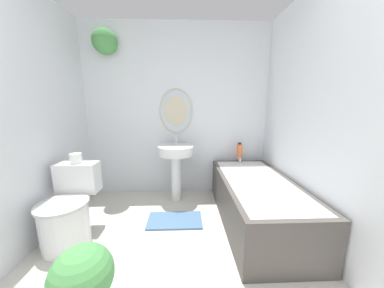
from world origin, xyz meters
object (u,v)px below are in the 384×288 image
at_px(pedestal_sink, 176,159).
at_px(potted_plant, 83,281).
at_px(shampoo_bottle, 240,150).
at_px(toilet, 69,212).
at_px(toilet_paper_roll, 76,158).
at_px(bathtub, 256,200).

distance_m(pedestal_sink, potted_plant, 1.63).
bearing_deg(shampoo_bottle, toilet, -153.50).
bearing_deg(shampoo_bottle, toilet_paper_roll, -159.19).
bearing_deg(toilet, potted_plant, -55.41).
xyz_separation_m(bathtub, potted_plant, (-1.40, -0.96, 0.01)).
height_order(toilet, bathtub, toilet).
relative_size(toilet, bathtub, 0.46).
bearing_deg(bathtub, toilet_paper_roll, -179.21).
bearing_deg(pedestal_sink, bathtub, -31.17).
distance_m(toilet, shampoo_bottle, 2.14).
distance_m(toilet, potted_plant, 0.87).
xyz_separation_m(pedestal_sink, shampoo_bottle, (0.90, 0.14, 0.08)).
height_order(pedestal_sink, potted_plant, pedestal_sink).
relative_size(shampoo_bottle, potted_plant, 0.43).
relative_size(toilet, potted_plant, 1.49).
distance_m(shampoo_bottle, potted_plant, 2.20).
bearing_deg(pedestal_sink, shampoo_bottle, 8.82).
relative_size(bathtub, toilet_paper_roll, 14.17).
distance_m(bathtub, toilet_paper_roll, 1.96).
xyz_separation_m(pedestal_sink, bathtub, (0.91, -0.55, -0.33)).
bearing_deg(bathtub, pedestal_sink, 148.83).
height_order(pedestal_sink, toilet_paper_roll, pedestal_sink).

